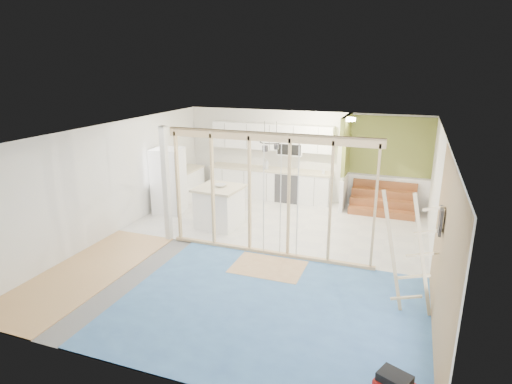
% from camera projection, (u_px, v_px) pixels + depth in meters
% --- Properties ---
extents(room, '(7.01, 8.01, 2.61)m').
position_uv_depth(room, '(255.00, 194.00, 8.77)').
color(room, slate).
rests_on(room, ground).
extents(floor_overlays, '(7.00, 8.00, 0.03)m').
position_uv_depth(floor_overlays, '(259.00, 251.00, 9.17)').
color(floor_overlays, beige).
rests_on(floor_overlays, room).
extents(stud_frame, '(4.66, 0.14, 2.60)m').
position_uv_depth(stud_frame, '(245.00, 180.00, 8.76)').
color(stud_frame, '#DCC186').
rests_on(stud_frame, room).
extents(base_cabinets, '(4.45, 2.24, 0.93)m').
position_uv_depth(base_cabinets, '(243.00, 184.00, 12.56)').
color(base_cabinets, white).
rests_on(base_cabinets, room).
extents(upper_cabinets, '(3.60, 0.41, 0.85)m').
position_uv_depth(upper_cabinets, '(273.00, 138.00, 12.33)').
color(upper_cabinets, white).
rests_on(upper_cabinets, room).
extents(green_partition, '(2.25, 1.51, 2.60)m').
position_uv_depth(green_partition, '(373.00, 177.00, 11.49)').
color(green_partition, olive).
rests_on(green_partition, room).
extents(pot_rack, '(0.52, 0.52, 0.72)m').
position_uv_depth(pot_rack, '(270.00, 144.00, 10.37)').
color(pot_rack, black).
rests_on(pot_rack, room).
extents(sheathing_panel, '(0.02, 4.00, 2.60)m').
position_uv_depth(sheathing_panel, '(443.00, 260.00, 5.83)').
color(sheathing_panel, tan).
rests_on(sheathing_panel, room).
extents(electrical_panel, '(0.04, 0.30, 0.40)m').
position_uv_depth(electrical_panel, '(441.00, 221.00, 6.28)').
color(electrical_panel, '#3B3B40').
rests_on(electrical_panel, room).
extents(ceiling_light, '(0.32, 0.32, 0.08)m').
position_uv_depth(ceiling_light, '(349.00, 119.00, 10.65)').
color(ceiling_light, '#FFEABF').
rests_on(ceiling_light, room).
extents(fridge, '(0.87, 0.84, 1.75)m').
position_uv_depth(fridge, '(169.00, 181.00, 11.37)').
color(fridge, white).
rests_on(fridge, room).
extents(island, '(1.12, 1.12, 1.03)m').
position_uv_depth(island, '(219.00, 207.00, 10.43)').
color(island, white).
rests_on(island, room).
extents(bowl, '(0.27, 0.27, 0.06)m').
position_uv_depth(bowl, '(220.00, 186.00, 10.28)').
color(bowl, silver).
rests_on(bowl, island).
extents(soap_bottle_a, '(0.11, 0.11, 0.29)m').
position_uv_depth(soap_bottle_a, '(267.00, 164.00, 12.39)').
color(soap_bottle_a, '#AFB6C3').
rests_on(soap_bottle_a, base_cabinets).
extents(soap_bottle_b, '(0.09, 0.09, 0.18)m').
position_uv_depth(soap_bottle_b, '(323.00, 171.00, 11.86)').
color(soap_bottle_b, white).
rests_on(soap_bottle_b, base_cabinets).
extents(ladder, '(1.09, 0.12, 2.02)m').
position_uv_depth(ladder, '(411.00, 254.00, 6.62)').
color(ladder, tan).
rests_on(ladder, room).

